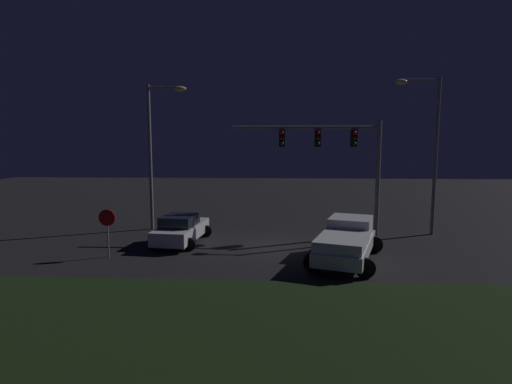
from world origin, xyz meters
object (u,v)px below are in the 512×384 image
object	(u,v)px
car_sedan	(181,229)
traffic_signal_gantry	(335,149)
pickup_truck	(347,239)
street_lamp_left	(157,141)
stop_sign	(107,224)
street_lamp_right	(428,138)

from	to	relation	value
car_sedan	traffic_signal_gantry	distance (m)	9.52
car_sedan	traffic_signal_gantry	bearing A→B (deg)	-68.58
pickup_truck	traffic_signal_gantry	bearing A→B (deg)	17.35
street_lamp_left	stop_sign	distance (m)	7.25
pickup_truck	car_sedan	distance (m)	8.63
car_sedan	street_lamp_left	xyz separation A→B (m)	(-2.13, 3.31, 4.63)
car_sedan	stop_sign	xyz separation A→B (m)	(-2.71, -2.83, 0.82)
traffic_signal_gantry	stop_sign	distance (m)	12.55
pickup_truck	stop_sign	size ratio (longest dim) A/B	2.58
street_lamp_left	car_sedan	bearing A→B (deg)	-57.24
car_sedan	street_lamp_right	world-z (taller)	street_lamp_right
street_lamp_left	stop_sign	size ratio (longest dim) A/B	3.87
traffic_signal_gantry	pickup_truck	bearing A→B (deg)	-91.20
street_lamp_left	street_lamp_right	distance (m)	15.64
stop_sign	pickup_truck	bearing A→B (deg)	0.02
street_lamp_left	stop_sign	world-z (taller)	street_lamp_left
pickup_truck	street_lamp_left	bearing A→B (deg)	77.71
street_lamp_right	stop_sign	size ratio (longest dim) A/B	3.97
car_sedan	traffic_signal_gantry	xyz separation A→B (m)	(8.26, 2.27, 4.16)
stop_sign	street_lamp_left	bearing A→B (deg)	84.59
street_lamp_left	street_lamp_right	xyz separation A→B (m)	(15.63, -0.64, 0.13)
street_lamp_left	traffic_signal_gantry	bearing A→B (deg)	-5.73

